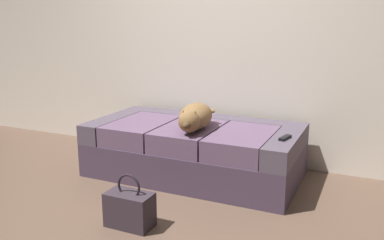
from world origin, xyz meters
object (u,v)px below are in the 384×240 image
dog_tan (195,117)px  tv_remote (285,138)px  couch (194,150)px  handbag (129,209)px

dog_tan → tv_remote: size_ratio=4.21×
couch → handbag: 1.08m
dog_tan → couch: bearing=115.3°
couch → handbag: bearing=-90.1°
handbag → couch: bearing=89.9°
couch → dog_tan: size_ratio=2.94×
dog_tan → handbag: (-0.08, -0.91, -0.46)m
couch → handbag: couch is taller
couch → dog_tan: 0.39m
tv_remote → handbag: bearing=-119.6°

